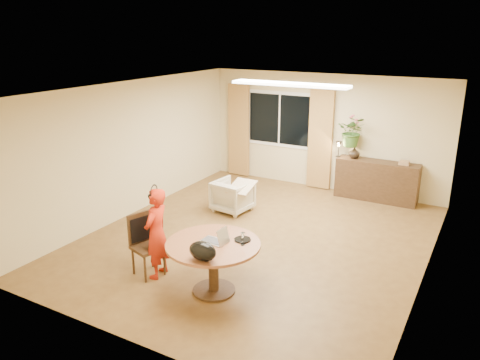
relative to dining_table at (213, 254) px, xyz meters
The scene contains 24 objects.
floor 1.93m from the dining_table, 97.60° to the left, with size 6.50×6.50×0.00m, color brown.
ceiling 2.73m from the dining_table, 97.60° to the left, with size 6.50×6.50×0.00m, color white.
wall_back 5.13m from the dining_table, 92.75° to the left, with size 5.50×5.50×0.00m, color #CEBB86.
wall_left 3.58m from the dining_table, 148.60° to the left, with size 6.50×6.50×0.00m, color #CEBB86.
wall_right 3.18m from the dining_table, 36.10° to the left, with size 6.50×6.50×0.00m, color #CEBB86.
window 5.31m from the dining_table, 104.87° to the left, with size 1.70×0.03×1.30m.
curtain_left 5.56m from the dining_table, 115.66° to the left, with size 0.55×0.08×2.25m, color olive.
curtain_right 5.02m from the dining_table, 93.37° to the left, with size 0.55×0.08×2.25m, color olive.
ceiling_panel 3.63m from the dining_table, 94.60° to the left, with size 2.20×0.35×0.05m, color white.
dining_table is the anchor object (origin of this frame).
dining_chair 1.11m from the dining_table, behind, with size 0.45×0.41×0.94m, color #301E10, non-canonical shape.
child 0.96m from the dining_table, behind, with size 0.33×0.50×1.37m, color red.
laptop 0.28m from the dining_table, 115.28° to the left, with size 0.35×0.23×0.23m, color #B7B7BC, non-canonical shape.
tumbler 0.35m from the dining_table, 88.92° to the left, with size 0.08×0.08×0.11m, color white, non-canonical shape.
wine_glass 0.48m from the dining_table, 21.31° to the left, with size 0.06×0.06×0.18m, color white, non-canonical shape.
pot_lid 0.45m from the dining_table, 41.76° to the left, with size 0.23×0.23×0.04m, color white, non-canonical shape.
handbag 0.58m from the dining_table, 72.37° to the right, with size 0.38×0.22×0.25m, color black, non-canonical shape.
armchair 3.08m from the dining_table, 115.05° to the left, with size 0.69×0.71×0.64m, color beige.
throw 2.90m from the dining_table, 111.27° to the left, with size 0.45×0.55×0.03m, color beige, non-canonical shape.
sideboard 4.95m from the dining_table, 77.65° to the left, with size 1.72×0.42×0.86m, color #301E10.
vase 4.88m from the dining_table, 83.71° to the left, with size 0.24×0.24×0.25m, color black.
bouquet 4.93m from the dining_table, 84.53° to the left, with size 0.59×0.51×0.66m, color #306325.
book_stack 5.10m from the dining_table, 71.89° to the left, with size 0.21×0.16×0.09m, color olive, non-canonical shape.
desk_lamp 4.81m from the dining_table, 87.60° to the left, with size 0.15×0.15×0.36m, color black, non-canonical shape.
Camera 1 is at (3.38, -6.69, 3.51)m, focal length 35.00 mm.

